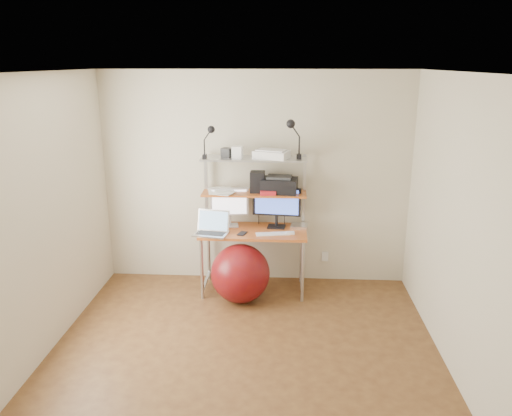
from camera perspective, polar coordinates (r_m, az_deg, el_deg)
The scene contains 20 objects.
room at distance 4.14m, azimuth -1.59°, elevation -2.33°, with size 3.60×3.60×3.60m.
computer_desk at distance 5.66m, azimuth -0.25°, elevation -0.27°, with size 1.20×0.60×1.57m.
wall_outlet at distance 6.15m, azimuth 7.89°, elevation -5.51°, with size 0.08×0.01×0.12m, color silver.
monitor_silver at distance 5.75m, azimuth -3.05°, elevation 0.43°, with size 0.44×0.18×0.49m.
monitor_black at distance 5.70m, azimuth 2.38°, elevation 0.50°, with size 0.55×0.17×0.55m.
laptop at distance 5.57m, azimuth -5.03°, elevation -2.36°, with size 0.41×0.36×0.32m.
keyboard at distance 5.53m, azimuth 1.94°, elevation -2.98°, with size 0.37×0.11×0.01m, color silver.
mouse at distance 5.55m, azimuth 3.93°, elevation -2.86°, with size 0.09×0.06×0.03m, color silver.
mac_mini at distance 5.77m, azimuth 4.96°, elevation -2.07°, with size 0.19×0.19×0.04m, color silver.
phone at distance 5.54m, azimuth -1.59°, elevation -2.93°, with size 0.07×0.14×0.01m, color black.
printer at distance 5.65m, azimuth 2.67°, elevation 2.66°, with size 0.43×0.31×0.19m.
nas_cube at distance 5.65m, azimuth 0.17°, elevation 3.01°, with size 0.16×0.16×0.24m, color black.
red_box at distance 5.56m, azimuth 1.36°, elevation 1.78°, with size 0.17×0.11×0.05m, color red.
scanner at distance 5.54m, azimuth 1.78°, elevation 6.18°, with size 0.43×0.35×0.10m.
box_white at distance 5.55m, azimuth -2.14°, elevation 6.40°, with size 0.11×0.09×0.13m, color silver.
box_grey at distance 5.61m, azimuth -3.37°, elevation 6.34°, with size 0.10×0.10×0.10m, color #2D2D2F.
clip_lamp_left at distance 5.49m, azimuth -5.31°, elevation 8.33°, with size 0.14×0.08×0.36m.
clip_lamp_right at distance 5.46m, azimuth 4.19°, elevation 8.85°, with size 0.17×0.10×0.43m.
exercise_ball at distance 5.57m, azimuth -1.80°, elevation -7.48°, with size 0.65×0.65×0.65m, color maroon.
paper_stack at distance 5.70m, azimuth -3.97°, elevation 1.98°, with size 0.38×0.42×0.02m.
Camera 1 is at (0.35, -3.91, 2.58)m, focal length 35.00 mm.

